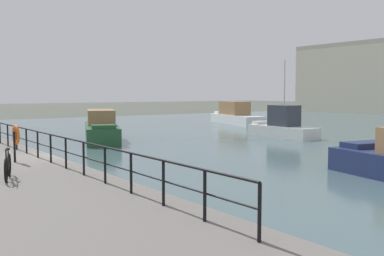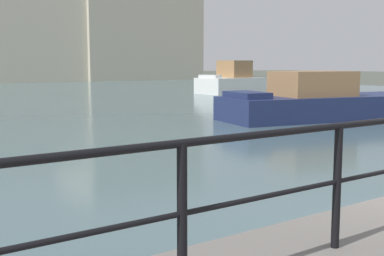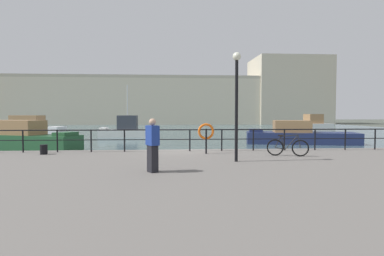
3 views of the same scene
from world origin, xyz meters
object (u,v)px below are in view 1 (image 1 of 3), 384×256
Objects in this scene: parked_bicycle at (8,167)px; life_ring_stand at (16,136)px; moored_harbor_tender at (101,128)px; moored_red_daysailer at (283,126)px; moored_white_yacht at (235,115)px.

life_ring_stand is (-3.43, 1.12, 0.59)m from parked_bicycle.
parked_bicycle is at bearing -10.87° from moored_harbor_tender.
moored_red_daysailer is 14.71m from moored_white_yacht.
life_ring_stand is at bearing 139.51° from moored_white_yacht.
moored_white_yacht is 5.21× the size of parked_bicycle.
moored_red_daysailer is at bearing 167.33° from moored_white_yacht.
parked_bicycle is at bearing 142.86° from moored_white_yacht.
moored_white_yacht is 33.73m from life_ring_stand.
life_ring_stand is (19.53, -27.49, 0.82)m from moored_white_yacht.
life_ring_stand is (6.40, -20.86, 0.89)m from moored_red_daysailer.
moored_red_daysailer is at bearing 86.37° from moored_harbor_tender.
moored_white_yacht is 36.69m from parked_bicycle.
moored_harbor_tender is 18.46m from parked_bicycle.
moored_harbor_tender is 13.32m from moored_red_daysailer.
moored_red_daysailer reaches higher than moored_harbor_tender.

